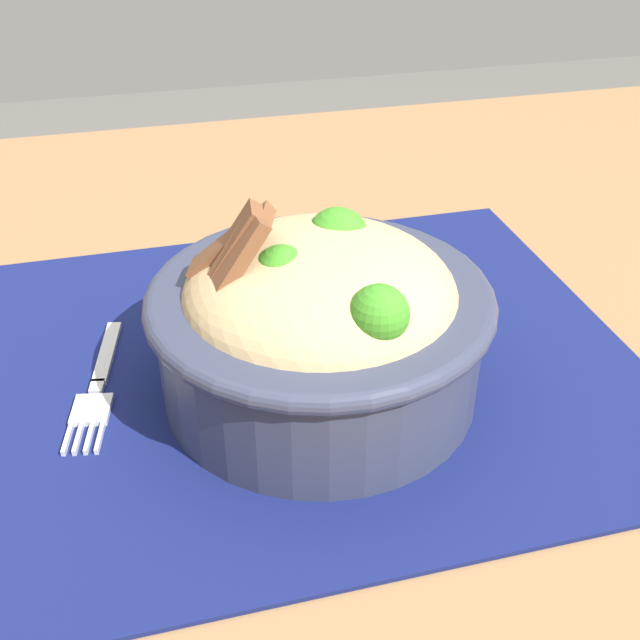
% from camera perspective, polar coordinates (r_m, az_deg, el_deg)
% --- Properties ---
extents(table, '(1.30, 0.94, 0.74)m').
position_cam_1_polar(table, '(0.55, 0.90, -7.81)').
color(table, olive).
rests_on(table, ground_plane).
extents(placemat, '(0.45, 0.36, 0.00)m').
position_cam_1_polar(placemat, '(0.50, -2.32, -3.46)').
color(placemat, '#11194C').
rests_on(placemat, table).
extents(bowl, '(0.20, 0.20, 0.13)m').
position_cam_1_polar(bowl, '(0.45, -0.02, 0.12)').
color(bowl, '#2D3347').
rests_on(bowl, placemat).
extents(fork, '(0.04, 0.13, 0.00)m').
position_cam_1_polar(fork, '(0.49, -16.06, -4.85)').
color(fork, '#B9B9B9').
rests_on(fork, placemat).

